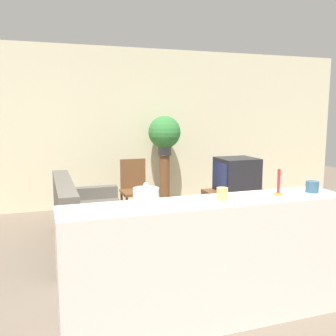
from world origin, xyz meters
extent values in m
plane|color=#756656|center=(0.00, 0.00, 0.00)|extent=(14.00, 14.00, 0.00)
cube|color=beige|center=(0.00, 3.43, 1.35)|extent=(9.00, 0.06, 2.70)
cube|color=#605B51|center=(-0.61, 1.51, 0.20)|extent=(0.88, 1.78, 0.40)
cube|color=#605B51|center=(-0.95, 1.51, 0.61)|extent=(0.20, 1.78, 0.42)
cube|color=#605B51|center=(-0.61, 0.70, 0.29)|extent=(0.88, 0.16, 0.57)
cube|color=#605B51|center=(-0.61, 2.32, 0.29)|extent=(0.88, 0.16, 0.57)
cube|color=brown|center=(1.57, 1.93, 0.23)|extent=(0.91, 0.56, 0.45)
cube|color=#232328|center=(1.57, 1.93, 0.70)|extent=(0.55, 0.53, 0.50)
cube|color=navy|center=(1.29, 1.93, 0.70)|extent=(0.02, 0.43, 0.39)
cube|color=brown|center=(0.16, 2.47, 0.42)|extent=(0.44, 0.44, 0.04)
cube|color=brown|center=(0.16, 2.67, 0.67)|extent=(0.40, 0.04, 0.46)
cylinder|color=brown|center=(-0.03, 2.28, 0.20)|extent=(0.04, 0.04, 0.40)
cylinder|color=brown|center=(0.35, 2.28, 0.20)|extent=(0.04, 0.04, 0.40)
cylinder|color=brown|center=(-0.03, 2.66, 0.20)|extent=(0.04, 0.04, 0.40)
cylinder|color=brown|center=(0.35, 2.66, 0.20)|extent=(0.04, 0.04, 0.40)
cylinder|color=brown|center=(0.80, 3.05, 0.45)|extent=(0.18, 0.18, 0.89)
cylinder|color=#4C4C51|center=(0.80, 3.05, 0.97)|extent=(0.23, 0.23, 0.16)
sphere|color=#38843D|center=(0.80, 3.05, 1.28)|extent=(0.55, 0.55, 0.55)
cube|color=white|center=(0.00, -0.48, 0.48)|extent=(2.24, 0.44, 0.97)
cylinder|color=silver|center=(-0.50, -0.48, 1.03)|extent=(0.18, 0.18, 0.13)
sphere|color=silver|center=(-0.50, -0.48, 1.12)|extent=(0.04, 0.04, 0.04)
cylinder|color=tan|center=(0.10, -0.48, 1.01)|extent=(0.09, 0.09, 0.09)
cylinder|color=#B7933D|center=(0.60, -0.48, 0.98)|extent=(0.07, 0.07, 0.02)
cylinder|color=#B7282D|center=(0.60, -0.48, 1.08)|extent=(0.02, 0.02, 0.19)
cylinder|color=#335B75|center=(0.93, -0.48, 1.01)|extent=(0.10, 0.10, 0.09)
camera|label=1|loc=(-1.18, -2.96, 1.63)|focal=40.00mm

